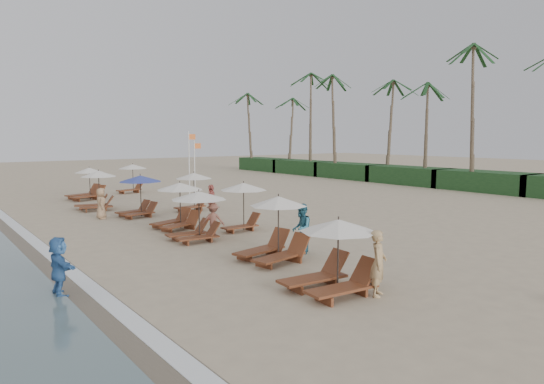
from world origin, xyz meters
TOP-DOWN VIEW (x-y plane):
  - ground at (0.00, 0.00)m, footprint 160.00×160.00m
  - foam_line at (-11.20, 10.00)m, footprint 0.50×140.00m
  - shrub_hedge at (22.00, 14.50)m, footprint 3.20×53.00m
  - palm_row at (21.91, 15.40)m, footprint 7.00×52.00m
  - lounger_station_0 at (-5.87, -4.23)m, footprint 2.71×2.24m
  - lounger_station_1 at (-5.10, -0.41)m, footprint 2.63×2.35m
  - lounger_station_2 at (-5.65, 4.22)m, footprint 2.52×2.39m
  - lounger_station_3 at (-5.10, 7.22)m, footprint 2.59×2.38m
  - lounger_station_4 at (-5.23, 11.72)m, footprint 2.54×2.36m
  - lounger_station_5 at (-6.33, 15.61)m, footprint 2.50×2.19m
  - lounger_station_6 at (-5.40, 20.97)m, footprint 2.69×2.73m
  - inland_station_0 at (-2.80, 4.96)m, footprint 2.52×2.24m
  - inland_station_1 at (-1.74, 11.97)m, footprint 2.64×2.24m
  - inland_station_2 at (-1.29, 23.06)m, footprint 2.70×2.24m
  - beachgoer_near at (-5.04, -5.24)m, footprint 0.81×0.74m
  - beachgoer_mid_a at (-3.57, -0.22)m, footprint 1.16×1.15m
  - beachgoer_mid_b at (-4.69, 4.42)m, footprint 1.12×1.03m
  - beachgoer_far_a at (-2.39, 8.59)m, footprint 1.01×1.14m
  - beachgoer_far_b at (-7.09, 12.17)m, footprint 0.74×0.93m
  - waterline_walker at (-12.09, 0.06)m, footprint 0.54×1.56m
  - flag_pole_near at (1.50, 18.57)m, footprint 0.59×0.08m
  - flag_pole_far at (2.42, 19.47)m, footprint 0.59×0.08m

SIDE VIEW (x-z plane):
  - ground at x=0.00m, z-range 0.00..0.00m
  - foam_line at x=-11.20m, z-range 0.00..0.02m
  - beachgoer_mid_b at x=-4.69m, z-range 0.00..1.51m
  - shrub_hedge at x=22.00m, z-range 0.00..1.60m
  - waterline_walker at x=-12.09m, z-range 0.00..1.66m
  - beachgoer_far_b at x=-7.09m, z-range 0.00..1.66m
  - beachgoer_near at x=-5.04m, z-range 0.00..1.85m
  - beachgoer_far_a at x=-2.39m, z-range 0.00..1.86m
  - lounger_station_6 at x=-5.40m, z-range -0.17..2.05m
  - beachgoer_mid_a at x=-3.57m, z-range 0.00..1.90m
  - lounger_station_0 at x=-5.87m, z-range -0.05..2.01m
  - lounger_station_1 at x=-5.10m, z-range -0.15..2.14m
  - lounger_station_3 at x=-5.10m, z-range 0.02..2.22m
  - lounger_station_5 at x=-6.33m, z-range -0.02..2.32m
  - lounger_station_2 at x=-5.65m, z-range 0.14..2.23m
  - lounger_station_4 at x=-5.23m, z-range 0.12..2.39m
  - inland_station_2 at x=-1.29m, z-range 0.27..2.50m
  - inland_station_1 at x=-1.74m, z-range 0.30..2.52m
  - inland_station_0 at x=-2.80m, z-range 0.36..2.59m
  - flag_pole_far at x=2.42m, z-range 0.24..4.31m
  - flag_pole_near at x=1.50m, z-range 0.25..5.02m
  - palm_row at x=21.91m, z-range 3.76..16.06m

